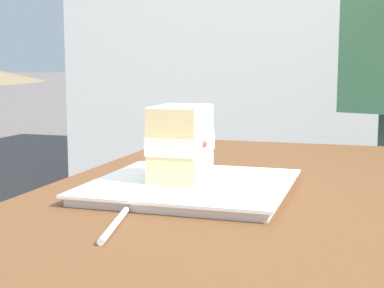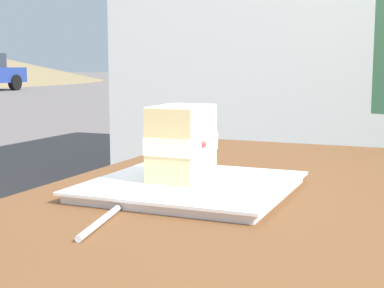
% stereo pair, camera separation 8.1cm
% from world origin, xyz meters
% --- Properties ---
extents(dessert_plate, '(0.28, 0.28, 0.02)m').
position_xyz_m(dessert_plate, '(0.24, 0.22, 0.78)').
color(dessert_plate, white).
rests_on(dessert_plate, patio_table).
extents(cake_slice, '(0.10, 0.08, 0.11)m').
position_xyz_m(cake_slice, '(0.25, 0.24, 0.84)').
color(cake_slice, '#EAD18C').
rests_on(cake_slice, dessert_plate).
extents(dessert_fork, '(0.17, 0.05, 0.01)m').
position_xyz_m(dessert_fork, '(0.07, 0.25, 0.77)').
color(dessert_fork, silver).
rests_on(dessert_fork, patio_table).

